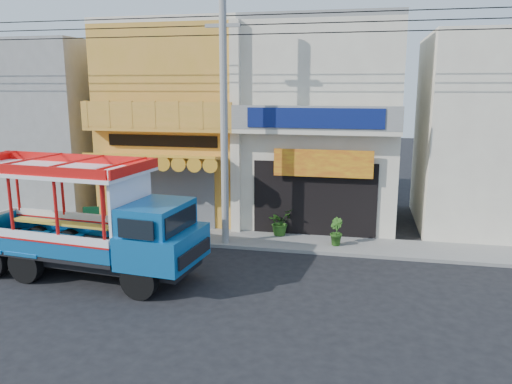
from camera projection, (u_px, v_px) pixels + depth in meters
ground at (228, 282)px, 14.63m from camera, size 90.00×90.00×0.00m
sidewalk at (257, 240)px, 18.44m from camera, size 30.00×2.00×0.12m
shophouse_left at (188, 121)px, 22.22m from camera, size 6.00×7.50×8.24m
shophouse_right at (323, 123)px, 20.99m from camera, size 6.00×6.75×8.24m
party_pilaster at (235, 131)px, 18.65m from camera, size 0.35×0.30×8.00m
filler_building_left at (49, 126)px, 23.76m from camera, size 6.00×6.00×7.60m
filler_building_right at (501, 134)px, 19.65m from camera, size 6.00×6.00×7.60m
utility_pole at (228, 104)px, 16.92m from camera, size 28.00×0.26×9.00m
songthaew_truck at (96, 223)px, 14.68m from camera, size 7.77×3.23×3.53m
green_sign at (92, 220)px, 19.47m from camera, size 0.60×0.43×0.93m
potted_plant_a at (280, 222)px, 18.81m from camera, size 1.12×1.16×1.00m
potted_plant_b at (336, 232)px, 17.61m from camera, size 0.62×0.67×0.97m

